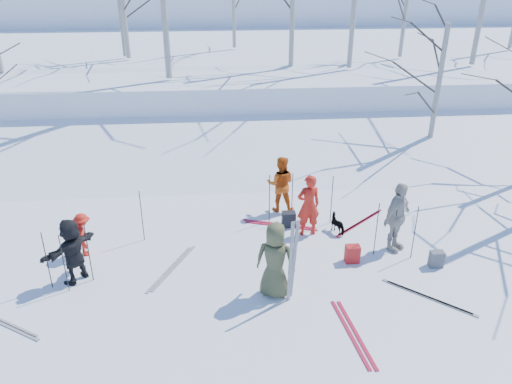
{
  "coord_description": "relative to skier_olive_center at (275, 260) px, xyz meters",
  "views": [
    {
      "loc": [
        -0.86,
        -9.02,
        6.43
      ],
      "look_at": [
        0.0,
        1.5,
        1.3
      ],
      "focal_mm": 35.0,
      "sensor_mm": 36.0,
      "label": 1
    }
  ],
  "objects": [
    {
      "name": "ground",
      "position": [
        -0.21,
        0.68,
        -0.83
      ],
      "size": [
        120.0,
        120.0,
        0.0
      ],
      "primitive_type": "plane",
      "color": "white",
      "rests_on": "ground"
    },
    {
      "name": "snow_ramp",
      "position": [
        -0.21,
        7.68,
        -0.68
      ],
      "size": [
        70.0,
        9.49,
        4.12
      ],
      "primitive_type": "cube",
      "rotation": [
        0.3,
        0.0,
        0.0
      ],
      "color": "white",
      "rests_on": "ground"
    },
    {
      "name": "snow_plateau",
      "position": [
        -0.21,
        17.68,
        0.17
      ],
      "size": [
        70.0,
        18.0,
        2.2
      ],
      "primitive_type": "cube",
      "color": "white",
      "rests_on": "ground"
    },
    {
      "name": "far_hill",
      "position": [
        -0.21,
        38.68,
        1.17
      ],
      "size": [
        90.0,
        30.0,
        6.0
      ],
      "primitive_type": "cube",
      "color": "white",
      "rests_on": "ground"
    },
    {
      "name": "skier_olive_center",
      "position": [
        0.0,
        0.0,
        0.0
      ],
      "size": [
        0.93,
        0.74,
        1.65
      ],
      "primitive_type": "imported",
      "rotation": [
        0.0,
        0.0,
        2.84
      ],
      "color": "#43472B",
      "rests_on": "ground"
    },
    {
      "name": "skier_red_north",
      "position": [
        1.09,
        2.35,
        -0.02
      ],
      "size": [
        0.64,
        0.47,
        1.61
      ],
      "primitive_type": "imported",
      "rotation": [
        0.0,
        0.0,
        3.29
      ],
      "color": "red",
      "rests_on": "ground"
    },
    {
      "name": "skier_redor_behind",
      "position": [
        0.58,
        3.68,
        -0.05
      ],
      "size": [
        0.85,
        0.72,
        1.56
      ],
      "primitive_type": "imported",
      "rotation": [
        0.0,
        0.0,
        2.96
      ],
      "color": "#BC490E",
      "rests_on": "ground"
    },
    {
      "name": "skier_red_seated",
      "position": [
        -4.23,
        1.84,
        -0.3
      ],
      "size": [
        0.56,
        0.76,
        1.06
      ],
      "primitive_type": "imported",
      "rotation": [
        0.0,
        0.0,
        1.84
      ],
      "color": "red",
      "rests_on": "ground"
    },
    {
      "name": "skier_cream_east",
      "position": [
        3.01,
        1.48,
        0.03
      ],
      "size": [
        1.04,
        0.97,
        1.72
      ],
      "primitive_type": "imported",
      "rotation": [
        0.0,
        0.0,
        0.7
      ],
      "color": "beige",
      "rests_on": "ground"
    },
    {
      "name": "skier_grey_west",
      "position": [
        -4.2,
        0.83,
        -0.09
      ],
      "size": [
        1.16,
        1.35,
        1.47
      ],
      "primitive_type": "imported",
      "rotation": [
        0.0,
        0.0,
        4.08
      ],
      "color": "black",
      "rests_on": "ground"
    },
    {
      "name": "dog",
      "position": [
        1.89,
        2.37,
        -0.59
      ],
      "size": [
        0.49,
        0.61,
        0.47
      ],
      "primitive_type": "imported",
      "rotation": [
        0.0,
        0.0,
        3.65
      ],
      "color": "black",
      "rests_on": "ground"
    },
    {
      "name": "upright_ski_left",
      "position": [
        0.27,
        -0.3,
        0.12
      ],
      "size": [
        0.09,
        0.16,
        1.9
      ],
      "primitive_type": "cube",
      "rotation": [
        0.07,
        0.0,
        0.16
      ],
      "color": "silver",
      "rests_on": "ground"
    },
    {
      "name": "upright_ski_right",
      "position": [
        0.35,
        -0.21,
        0.12
      ],
      "size": [
        0.14,
        0.23,
        1.89
      ],
      "primitive_type": "cube",
      "rotation": [
        0.1,
        0.0,
        0.36
      ],
      "color": "silver",
      "rests_on": "ground"
    },
    {
      "name": "ski_pair_a",
      "position": [
        3.14,
        -0.4,
        -0.82
      ],
      "size": [
        2.09,
        2.1,
        0.02
      ],
      "primitive_type": null,
      "rotation": [
        0.0,
        0.0,
        0.84
      ],
      "color": "silver",
      "rests_on": "ground"
    },
    {
      "name": "ski_pair_b",
      "position": [
        1.32,
        -1.32,
        -0.82
      ],
      "size": [
        0.66,
        1.95,
        0.02
      ],
      "primitive_type": null,
      "rotation": [
        0.0,
        0.0,
        0.12
      ],
      "color": "#A3172F",
      "rests_on": "ground"
    },
    {
      "name": "ski_pair_c",
      "position": [
        -2.19,
        1.08,
        -0.82
      ],
      "size": [
        1.69,
        2.06,
        0.02
      ],
      "primitive_type": null,
      "rotation": [
        0.0,
        0.0,
        -0.45
      ],
      "color": "silver",
      "rests_on": "ground"
    },
    {
      "name": "ski_pair_d",
      "position": [
        -5.29,
        -0.49,
        -0.82
      ],
      "size": [
        1.91,
        2.08,
        0.02
      ],
      "primitive_type": null,
      "rotation": [
        0.0,
        0.0,
        1.01
      ],
      "color": "silver",
      "rests_on": "ground"
    },
    {
      "name": "ski_pair_e",
      "position": [
        0.47,
        2.82,
        -0.82
      ],
      "size": [
        1.33,
        2.02,
        0.02
      ],
      "primitive_type": null,
      "rotation": [
        0.0,
        0.0,
        1.25
      ],
      "color": "#A3172F",
      "rests_on": "ground"
    },
    {
      "name": "ski_pair_f",
      "position": [
        2.57,
        2.77,
        -0.82
      ],
      "size": [
        2.07,
        2.1,
        0.02
      ],
      "primitive_type": null,
      "rotation": [
        0.0,
        0.0,
        -0.87
      ],
      "color": "#A3172F",
      "rests_on": "ground"
    },
    {
      "name": "ski_pole_a",
      "position": [
        -3.86,
        0.79,
        -0.16
      ],
      "size": [
        0.02,
        0.02,
        1.34
      ],
      "primitive_type": "cylinder",
      "color": "black",
      "rests_on": "ground"
    },
    {
      "name": "ski_pole_b",
      "position": [
        -2.95,
        2.38,
        -0.16
      ],
      "size": [
        0.02,
        0.02,
        1.34
      ],
      "primitive_type": "cylinder",
      "color": "black",
      "rests_on": "ground"
    },
    {
      "name": "ski_pole_c",
      "position": [
        0.21,
        3.05,
        -0.16
      ],
      "size": [
        0.02,
        0.02,
        1.34
      ],
      "primitive_type": "cylinder",
      "color": "black",
      "rests_on": "ground"
    },
    {
      "name": "ski_pole_d",
      "position": [
        2.94,
        1.36,
        -0.16
      ],
      "size": [
        0.02,
        0.02,
        1.34
      ],
      "primitive_type": "cylinder",
      "color": "black",
      "rests_on": "ground"
    },
    {
      "name": "ski_pole_e",
      "position": [
        1.79,
        2.84,
        -0.16
      ],
      "size": [
        0.02,
        0.02,
        1.34
      ],
      "primitive_type": "cylinder",
      "color": "black",
      "rests_on": "ground"
    },
    {
      "name": "ski_pole_f",
      "position": [
        0.81,
        3.11,
        -0.16
      ],
      "size": [
        0.02,
        0.02,
        1.34
      ],
      "primitive_type": "cylinder",
      "color": "black",
      "rests_on": "ground"
    },
    {
      "name": "ski_pole_g",
      "position": [
        3.31,
        1.08,
        -0.16
      ],
      "size": [
        0.02,
        0.02,
        1.34
      ],
      "primitive_type": "cylinder",
      "color": "black",
      "rests_on": "ground"
    },
    {
      "name": "ski_pole_h",
      "position": [
        2.49,
        1.29,
        -0.16
      ],
      "size": [
        0.02,
        0.02,
        1.34
      ],
      "primitive_type": "cylinder",
      "color": "black",
      "rests_on": "ground"
    },
    {
      "name": "ski_pole_i",
      "position": [
        -4.28,
        0.45,
        -0.16
      ],
      "size": [
        0.02,
        0.02,
        1.34
      ],
      "primitive_type": "cylinder",
      "color": "black",
      "rests_on": "ground"
    },
    {
      "name": "ski_pole_j",
      "position": [
        -4.66,
        0.6,
        -0.16
      ],
      "size": [
        0.02,
        0.02,
        1.34
      ],
      "primitive_type": "cylinder",
      "color": "black",
      "rests_on": "ground"
    },
    {
      "name": "backpack_red",
      "position": [
        1.9,
        1.03,
        -0.62
      ],
      "size": [
        0.32,
        0.22,
        0.42
      ],
      "primitive_type": "cube",
      "color": "#B31B1B",
      "rests_on": "ground"
    },
    {
      "name": "backpack_grey",
      "position": [
        3.74,
        0.69,
        -0.64
      ],
      "size": [
        0.3,
        0.2,
        0.38
      ],
      "primitive_type": "cube",
      "color": "#4F5156",
      "rests_on": "ground"
    },
    {
      "name": "backpack_dark",
      "position": [
        0.68,
        2.77,
        -0.63
      ],
      "size": [
        0.34,
        0.24,
        0.4
      ],
      "primitive_type": "cube",
      "color": "black",
      "rests_on": "ground"
    },
    {
      "name": "birch_plateau_b",
      "position": [
        -5.01,
        14.54,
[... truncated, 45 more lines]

